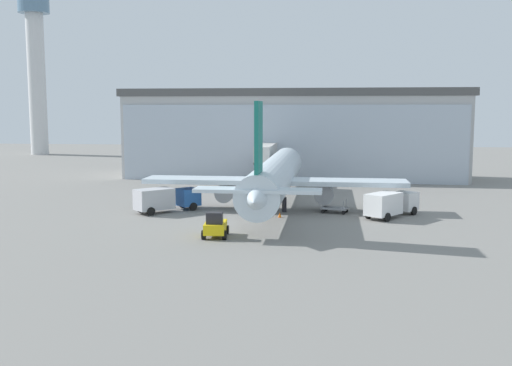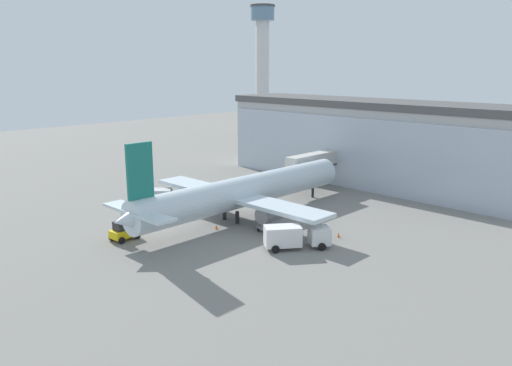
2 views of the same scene
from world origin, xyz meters
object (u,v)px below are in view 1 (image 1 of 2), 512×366
at_px(jet_bridge, 267,154).
at_px(control_tower, 36,61).
at_px(safety_cone_nose, 280,215).
at_px(safety_cone_wingtip, 397,205).
at_px(baggage_cart, 335,208).
at_px(airplane, 275,177).
at_px(catering_truck, 165,199).
at_px(pushback_tug, 215,226).
at_px(fuel_truck, 391,203).

relative_size(jet_bridge, control_tower, 0.35).
xyz_separation_m(safety_cone_nose, safety_cone_wingtip, (12.77, 8.05, 0.00)).
xyz_separation_m(control_tower, baggage_cart, (70.81, -74.30, -22.05)).
distance_m(control_tower, airplane, 98.32).
bearing_deg(baggage_cart, safety_cone_nose, -136.13).
relative_size(jet_bridge, catering_truck, 1.98).
relative_size(jet_bridge, safety_cone_wingtip, 24.34).
height_order(baggage_cart, safety_cone_wingtip, baggage_cart).
bearing_deg(pushback_tug, catering_truck, 28.54).
bearing_deg(jet_bridge, safety_cone_nose, -170.66).
distance_m(catering_truck, baggage_cart, 18.42).
relative_size(catering_truck, safety_cone_nose, 12.29).
distance_m(control_tower, pushback_tug, 108.69).
bearing_deg(airplane, safety_cone_wingtip, -79.65).
distance_m(airplane, baggage_cart, 7.69).
height_order(jet_bridge, pushback_tug, jet_bridge).
bearing_deg(control_tower, airplane, -48.33).
relative_size(jet_bridge, baggage_cart, 4.33).
bearing_deg(catering_truck, pushback_tug, -101.23).
height_order(jet_bridge, control_tower, control_tower).
relative_size(pushback_tug, safety_cone_wingtip, 6.06).
bearing_deg(baggage_cart, pushback_tug, -114.71).
relative_size(airplane, safety_cone_nose, 70.51).
bearing_deg(safety_cone_nose, baggage_cart, 30.68).
xyz_separation_m(airplane, safety_cone_nose, (0.99, -5.60, -3.32)).
bearing_deg(catering_truck, control_tower, 80.33).
xyz_separation_m(baggage_cart, pushback_tug, (-10.53, -13.54, 0.47)).
bearing_deg(baggage_cart, control_tower, 146.81).
xyz_separation_m(control_tower, catering_truck, (52.48, -75.89, -21.08)).
bearing_deg(control_tower, safety_cone_wingtip, -41.79).
height_order(airplane, safety_cone_wingtip, airplane).
distance_m(catering_truck, fuel_truck, 24.05).
bearing_deg(fuel_truck, control_tower, 82.66).
distance_m(jet_bridge, catering_truck, 25.72).
relative_size(airplane, fuel_truck, 5.44).
distance_m(baggage_cart, safety_cone_nose, 6.61).
relative_size(jet_bridge, safety_cone_nose, 24.34).
height_order(catering_truck, baggage_cart, catering_truck).
bearing_deg(catering_truck, fuel_truck, -45.04).
bearing_deg(pushback_tug, safety_cone_nose, -30.09).
bearing_deg(safety_cone_nose, jet_bridge, 98.79).
xyz_separation_m(jet_bridge, safety_cone_nose, (3.99, -25.79, -4.38)).
bearing_deg(control_tower, fuel_truck, -44.87).
bearing_deg(baggage_cart, fuel_truck, -4.99).
xyz_separation_m(jet_bridge, catering_truck, (-8.66, -24.01, -3.18)).
bearing_deg(fuel_truck, safety_cone_wingtip, 25.76).
height_order(jet_bridge, safety_cone_nose, jet_bridge).
distance_m(pushback_tug, safety_cone_wingtip, 25.36).
xyz_separation_m(airplane, fuel_truck, (12.40, -4.11, -2.13)).
bearing_deg(pushback_tug, jet_bridge, -5.95).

